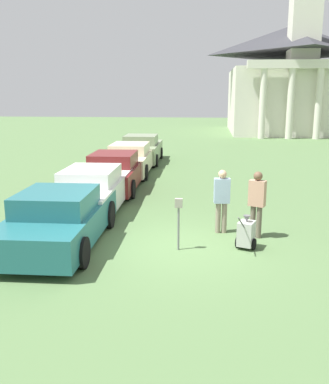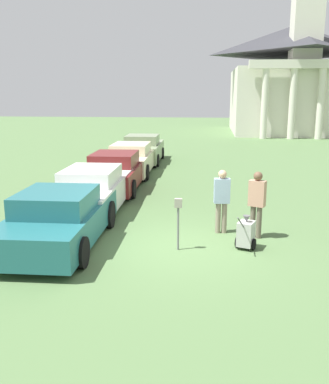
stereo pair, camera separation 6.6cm
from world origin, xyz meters
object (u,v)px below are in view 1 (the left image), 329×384
Objects in this scene: parked_car_cream at (130,159)px; parked_car_sage at (141,150)px; parking_meter at (179,214)px; parked_car_white at (92,191)px; equipment_cart at (246,233)px; person_supervisor at (257,200)px; church at (292,73)px; parked_car_teal at (60,219)px; person_worker at (222,197)px; parked_car_maroon at (115,172)px.

parked_car_cream is 3.45m from parked_car_sage.
parked_car_sage reaches higher than parking_meter.
parked_car_white is 5.26× the size of equipment_cart.
church is (6.66, 32.76, 4.66)m from person_supervisor.
parked_car_sage is (-0.00, 13.45, 0.04)m from parked_car_teal.
person_worker is (1.07, 1.43, 0.10)m from parking_meter.
parked_car_sage is (-0.00, 3.45, 0.02)m from parked_car_cream.
person_supervisor reaches higher than parked_car_sage.
person_supervisor is 1.13m from equipment_cart.
parking_meter is (2.98, -13.52, 0.19)m from parked_car_sage.
person_supervisor is at bearing -69.41° from parked_car_sage.
parked_car_white is at bearing 167.73° from equipment_cart.
parked_car_teal is 10.00m from parked_car_cream.
parked_car_maroon is 2.88× the size of person_worker.
parked_car_sage is (-0.00, 6.96, 0.02)m from parked_car_maroon.
parked_car_cream is 3.00× the size of person_supervisor.
parking_meter is at bearing -74.70° from parked_car_cream.
equipment_cart is (4.63, -9.81, -0.30)m from parked_car_cream.
parked_car_maroon is at bearing -91.20° from parked_car_sage.
parked_car_teal is at bearing -157.53° from equipment_cart.
person_supervisor is at bearing -48.81° from parked_car_maroon.
parked_car_cream is (-0.00, 10.00, 0.02)m from parked_car_teal.
person_supervisor is at bearing 10.94° from parked_car_teal.
parked_car_teal is 13.45m from parked_car_sage.
person_supervisor is at bearing 155.02° from person_worker.
person_worker is 1.75× the size of equipment_cart.
parked_car_cream is 1.13× the size of parked_car_sage.
church is at bearing 75.71° from parking_meter.
parked_car_teal is 5.08m from person_supervisor.
parked_car_cream is 3.05× the size of person_worker.
parked_car_white is 1.04× the size of parked_car_maroon.
equipment_cart is at bearing 8.70° from parking_meter.
parked_car_sage is at bearing 88.80° from parked_car_white.
parked_car_white is at bearing 88.80° from parked_car_teal.
parked_car_sage is 0.20× the size of church.
person_worker is (4.05, -5.13, 0.31)m from parked_car_maroon.
equipment_cart is (4.63, 0.19, -0.28)m from parked_car_teal.
parked_car_cream is at bearing -36.33° from person_supervisor.
parking_meter is at bearing -78.76° from parked_car_sage.
person_worker is 0.98× the size of person_supervisor.
parked_car_maroon reaches higher than equipment_cart.
parked_car_teal is 4.64m from equipment_cart.
parked_car_teal is 3.66× the size of parking_meter.
parked_car_white is 4.37m from parking_meter.
parked_car_maroon is at bearing 114.46° from parking_meter.
parked_car_maroon is at bearing -58.21° from person_worker.
parked_car_sage is at bearing 102.44° from parking_meter.
person_worker reaches higher than parked_car_white.
person_supervisor is at bearing -101.49° from church.
person_supervisor is (4.95, 1.07, 0.35)m from parked_car_teal.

